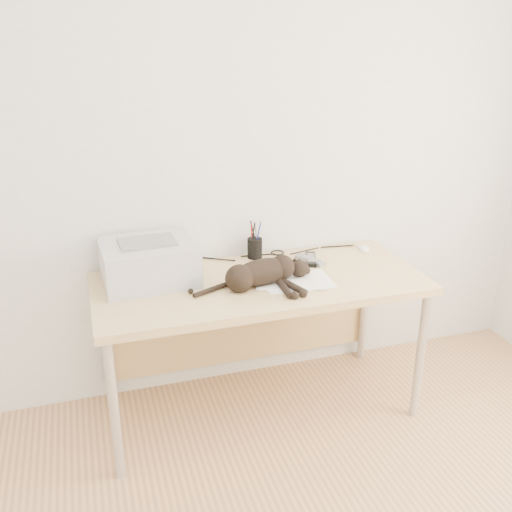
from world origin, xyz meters
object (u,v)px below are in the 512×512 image
object	(u,v)px
desk	(255,297)
pen_cup	(255,248)
cat	(260,274)
mug	(179,261)
mouse	(364,247)
printer	(149,262)

from	to	relation	value
desk	pen_cup	world-z (taller)	pen_cup
pen_cup	cat	bearing A→B (deg)	-103.60
desk	pen_cup	distance (m)	0.29
desk	mug	size ratio (longest dim) A/B	14.43
cat	mug	distance (m)	0.45
mouse	mug	bearing A→B (deg)	-161.26
pen_cup	desk	bearing A→B (deg)	-107.45
printer	pen_cup	size ratio (longest dim) A/B	2.25
printer	cat	xyz separation A→B (m)	(0.49, -0.22, -0.04)
cat	mouse	distance (m)	0.76
mug	pen_cup	xyz separation A→B (m)	(0.41, 0.05, 0.00)
cat	mug	xyz separation A→B (m)	(-0.33, 0.31, -0.01)
printer	mouse	world-z (taller)	printer
printer	pen_cup	distance (m)	0.59
desk	mouse	world-z (taller)	mouse
desk	cat	distance (m)	0.25
pen_cup	mug	bearing A→B (deg)	-172.72
printer	mug	size ratio (longest dim) A/B	4.08
desk	printer	xyz separation A→B (m)	(-0.51, 0.06, 0.23)
desk	pen_cup	size ratio (longest dim) A/B	7.94
pen_cup	mouse	xyz separation A→B (m)	(0.62, -0.06, -0.04)
pen_cup	mouse	distance (m)	0.62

